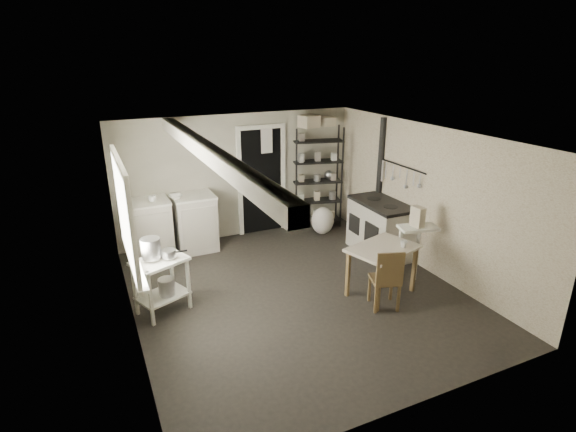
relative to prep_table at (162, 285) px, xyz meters
name	(u,v)px	position (x,y,z in m)	size (l,w,h in m)	color
floor	(297,293)	(1.85, -0.31, -0.40)	(5.00, 5.00, 0.00)	black
ceiling	(298,136)	(1.85, -0.31, 1.90)	(5.00, 5.00, 0.00)	silver
wall_back	(239,177)	(1.85, 2.19, 0.75)	(4.50, 0.02, 2.30)	#AEA994
wall_front	(417,307)	(1.85, -2.81, 0.75)	(4.50, 0.02, 2.30)	#AEA994
wall_left	(126,247)	(-0.40, -0.31, 0.75)	(0.02, 5.00, 2.30)	#AEA994
wall_right	(425,198)	(4.10, -0.31, 0.75)	(0.02, 5.00, 2.30)	#AEA994
window	(123,214)	(-0.37, -0.11, 1.10)	(0.12, 1.76, 1.28)	white
doorway	(262,182)	(2.30, 2.16, 0.60)	(0.96, 0.10, 2.08)	white
ceiling_beam	(207,152)	(0.65, -0.31, 1.80)	(0.18, 5.00, 0.18)	white
wallpaper_panel	(425,199)	(4.09, -0.31, 0.75)	(0.01, 5.00, 2.30)	beige
utensil_rail	(400,166)	(4.04, 0.29, 1.15)	(0.06, 1.20, 0.44)	silver
prep_table	(162,285)	(0.00, 0.00, 0.00)	(0.67, 0.48, 0.77)	white
stockpot	(151,248)	(-0.08, 0.03, 0.54)	(0.25, 0.25, 0.27)	silver
saucepan	(169,253)	(0.13, -0.03, 0.45)	(0.19, 0.19, 0.10)	silver
bucket	(167,287)	(0.05, -0.05, -0.02)	(0.21, 0.21, 0.23)	silver
base_cabinets	(173,228)	(0.52, 1.86, 0.06)	(1.53, 0.66, 1.01)	beige
mixing_bowl	(176,201)	(0.60, 1.81, 0.56)	(0.30, 0.30, 0.07)	white
counter_cup	(153,204)	(0.22, 1.78, 0.57)	(0.13, 0.13, 0.10)	white
shelf_rack	(317,180)	(3.41, 1.99, 0.55)	(0.95, 0.37, 2.00)	black
shelf_jar	(301,161)	(3.06, 2.02, 0.96)	(0.08, 0.08, 0.17)	white
storage_box_a	(309,127)	(3.21, 1.99, 1.61)	(0.33, 0.29, 0.23)	beige
storage_box_b	(327,126)	(3.60, 2.01, 1.59)	(0.26, 0.24, 0.17)	beige
stove	(380,229)	(3.77, 0.35, 0.04)	(0.66, 1.19, 0.93)	beige
stovepipe	(381,157)	(4.05, 0.85, 1.19)	(0.11, 0.11, 1.46)	black
side_ledge	(415,254)	(3.67, -0.70, 0.03)	(0.58, 0.31, 0.89)	white
oats_box	(418,218)	(3.65, -0.68, 0.61)	(0.12, 0.20, 0.30)	beige
work_table	(381,270)	(2.95, -0.83, -0.02)	(0.97, 0.68, 0.73)	beige
table_cup	(404,242)	(3.21, -0.95, 0.41)	(0.10, 0.10, 0.10)	white
chair	(385,275)	(2.78, -1.14, 0.08)	(0.37, 0.39, 0.89)	brown
flour_sack	(323,222)	(3.30, 1.54, -0.16)	(0.45, 0.38, 0.54)	beige
floor_crock	(400,270)	(3.60, -0.47, -0.33)	(0.12, 0.12, 0.15)	white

